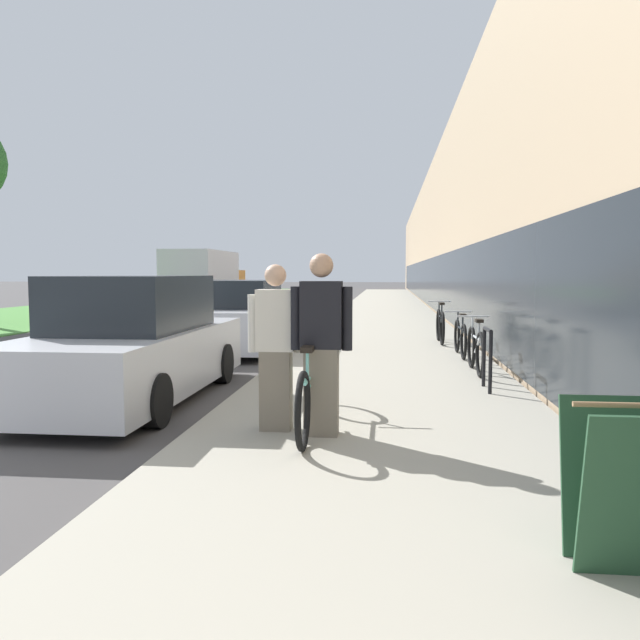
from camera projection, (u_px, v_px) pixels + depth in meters
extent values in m
cube|color=#A39E8E|center=(386.00, 313.00, 25.10)|extent=(3.91, 70.00, 0.10)
cube|color=tan|center=(524.00, 241.00, 32.03)|extent=(10.00, 70.00, 6.69)
cube|color=#1E2328|center=(426.00, 281.00, 32.72)|extent=(0.10, 63.00, 2.20)
cube|color=#478438|center=(99.00, 307.00, 30.57)|extent=(7.96, 70.00, 0.03)
torus|color=black|center=(323.00, 378.00, 7.29)|extent=(0.06, 0.72, 0.72)
torus|color=black|center=(303.00, 411.00, 5.53)|extent=(0.06, 0.72, 0.72)
cylinder|color=#7AD1C6|center=(314.00, 371.00, 6.39)|extent=(0.04, 1.51, 0.04)
cylinder|color=#7AD1C6|center=(310.00, 387.00, 6.05)|extent=(0.04, 0.90, 0.33)
cylinder|color=#7AD1C6|center=(307.00, 365.00, 5.82)|extent=(0.03, 0.03, 0.30)
cube|color=black|center=(307.00, 349.00, 5.81)|extent=(0.11, 0.22, 0.05)
cylinder|color=#7AD1C6|center=(322.00, 347.00, 7.12)|extent=(0.03, 0.03, 0.31)
cylinder|color=silver|center=(322.00, 334.00, 7.11)|extent=(0.52, 0.03, 0.03)
cube|color=#756B5B|center=(321.00, 392.00, 6.08)|extent=(0.33, 0.24, 0.85)
cube|color=black|center=(321.00, 315.00, 6.02)|extent=(0.40, 0.24, 0.65)
cylinder|color=black|center=(296.00, 318.00, 6.05)|extent=(0.10, 0.10, 0.62)
cylinder|color=black|center=(347.00, 319.00, 5.99)|extent=(0.10, 0.10, 0.62)
sphere|color=tan|center=(321.00, 265.00, 5.98)|extent=(0.23, 0.23, 0.23)
cube|color=#756B5B|center=(276.00, 390.00, 6.28)|extent=(0.31, 0.22, 0.80)
cube|color=beige|center=(276.00, 320.00, 6.23)|extent=(0.38, 0.22, 0.61)
cylinder|color=beige|center=(253.00, 323.00, 6.26)|extent=(0.10, 0.10, 0.58)
cylinder|color=beige|center=(299.00, 324.00, 6.21)|extent=(0.10, 0.10, 0.58)
sphere|color=tan|center=(275.00, 275.00, 6.19)|extent=(0.22, 0.22, 0.22)
cylinder|color=black|center=(490.00, 363.00, 8.13)|extent=(0.05, 0.05, 0.82)
cylinder|color=black|center=(484.00, 357.00, 8.67)|extent=(0.05, 0.05, 0.82)
cylinder|color=black|center=(488.00, 330.00, 8.37)|extent=(0.05, 0.55, 0.05)
torus|color=black|center=(471.00, 347.00, 10.38)|extent=(0.06, 0.70, 0.70)
torus|color=black|center=(480.00, 355.00, 9.40)|extent=(0.06, 0.70, 0.70)
cylinder|color=#B7BCC1|center=(476.00, 337.00, 9.88)|extent=(0.04, 0.84, 0.04)
cylinder|color=#B7BCC1|center=(478.00, 345.00, 9.69)|extent=(0.04, 0.51, 0.32)
cylinder|color=#B7BCC1|center=(479.00, 330.00, 9.55)|extent=(0.03, 0.03, 0.29)
cube|color=black|center=(479.00, 321.00, 9.54)|extent=(0.11, 0.22, 0.05)
cylinder|color=#B7BCC1|center=(473.00, 326.00, 10.28)|extent=(0.03, 0.03, 0.30)
cylinder|color=silver|center=(473.00, 316.00, 10.27)|extent=(0.52, 0.03, 0.03)
torus|color=black|center=(457.00, 336.00, 12.40)|extent=(0.05, 0.66, 0.66)
torus|color=black|center=(464.00, 342.00, 11.33)|extent=(0.05, 0.66, 0.66)
cylinder|color=black|center=(460.00, 328.00, 11.85)|extent=(0.04, 0.91, 0.04)
cylinder|color=black|center=(462.00, 334.00, 11.64)|extent=(0.04, 0.55, 0.31)
cylinder|color=black|center=(463.00, 322.00, 11.50)|extent=(0.03, 0.03, 0.27)
cube|color=black|center=(463.00, 315.00, 11.49)|extent=(0.11, 0.22, 0.05)
cylinder|color=black|center=(458.00, 319.00, 12.29)|extent=(0.03, 0.03, 0.29)
cylinder|color=silver|center=(458.00, 312.00, 12.27)|extent=(0.52, 0.03, 0.03)
torus|color=black|center=(439.00, 325.00, 14.57)|extent=(0.06, 0.74, 0.74)
torus|color=black|center=(442.00, 328.00, 13.60)|extent=(0.06, 0.74, 0.74)
cylinder|color=black|center=(440.00, 317.00, 14.07)|extent=(0.04, 0.83, 0.04)
cylinder|color=black|center=(441.00, 322.00, 13.88)|extent=(0.04, 0.51, 0.34)
cylinder|color=black|center=(442.00, 311.00, 13.75)|extent=(0.03, 0.03, 0.31)
cube|color=black|center=(442.00, 304.00, 13.74)|extent=(0.11, 0.22, 0.05)
cylinder|color=black|center=(439.00, 308.00, 14.47)|extent=(0.03, 0.03, 0.32)
cylinder|color=silver|center=(439.00, 301.00, 14.45)|extent=(0.52, 0.03, 0.03)
cube|color=#23472D|center=(638.00, 499.00, 3.15)|extent=(0.56, 0.20, 0.89)
cube|color=#23472D|center=(612.00, 476.00, 3.51)|extent=(0.56, 0.20, 0.89)
cylinder|color=#93704C|center=(627.00, 405.00, 3.30)|extent=(0.56, 0.03, 0.03)
cube|color=silver|center=(135.00, 359.00, 8.21)|extent=(1.74, 4.65, 0.79)
cube|color=#1E2328|center=(133.00, 303.00, 8.15)|extent=(1.49, 2.32, 0.71)
cylinder|color=black|center=(121.00, 362.00, 9.69)|extent=(0.22, 0.60, 0.60)
cylinder|color=black|center=(222.00, 363.00, 9.52)|extent=(0.22, 0.60, 0.60)
cylinder|color=black|center=(15.00, 397.00, 6.93)|extent=(0.22, 0.60, 0.60)
cylinder|color=black|center=(154.00, 401.00, 6.76)|extent=(0.22, 0.60, 0.60)
cube|color=silver|center=(238.00, 326.00, 13.38)|extent=(1.79, 4.11, 0.80)
cube|color=#1E2328|center=(238.00, 294.00, 13.33)|extent=(1.54, 2.05, 0.57)
cylinder|color=black|center=(216.00, 332.00, 14.71)|extent=(0.22, 0.60, 0.60)
cylinder|color=black|center=(285.00, 332.00, 14.53)|extent=(0.22, 0.60, 0.60)
cylinder|color=black|center=(182.00, 343.00, 12.26)|extent=(0.22, 0.60, 0.60)
cylinder|color=black|center=(265.00, 344.00, 12.09)|extent=(0.22, 0.60, 0.60)
cube|color=orange|center=(222.00, 286.00, 31.99)|extent=(2.01, 1.79, 1.59)
cube|color=silver|center=(202.00, 278.00, 28.41)|extent=(2.18, 5.37, 2.45)
cylinder|color=black|center=(201.00, 298.00, 31.68)|extent=(0.28, 0.84, 0.84)
cylinder|color=black|center=(239.00, 298.00, 31.47)|extent=(0.28, 0.84, 0.84)
cylinder|color=black|center=(173.00, 301.00, 27.53)|extent=(0.28, 0.84, 0.84)
cylinder|color=black|center=(217.00, 302.00, 27.32)|extent=(0.28, 0.84, 0.84)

